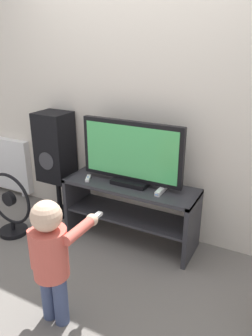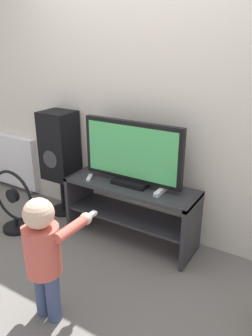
{
  "view_description": "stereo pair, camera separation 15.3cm",
  "coord_description": "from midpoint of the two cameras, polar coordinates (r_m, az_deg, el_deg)",
  "views": [
    {
      "loc": [
        1.18,
        -2.12,
        1.73
      ],
      "look_at": [
        0.0,
        0.12,
        0.73
      ],
      "focal_mm": 35.0,
      "sensor_mm": 36.0,
      "label": 1
    },
    {
      "loc": [
        1.32,
        -2.04,
        1.73
      ],
      "look_at": [
        0.0,
        0.12,
        0.73
      ],
      "focal_mm": 35.0,
      "sensor_mm": 36.0,
      "label": 2
    }
  ],
  "objects": [
    {
      "name": "floor_fan",
      "position": [
        3.27,
        -17.69,
        -6.04
      ],
      "size": [
        0.51,
        0.26,
        0.62
      ],
      "color": "black",
      "rests_on": "ground_plane"
    },
    {
      "name": "ground_plane",
      "position": [
        2.98,
        0.28,
        -14.01
      ],
      "size": [
        16.0,
        16.0,
        0.0
      ],
      "primitive_type": "plane",
      "color": "slate"
    },
    {
      "name": "tv_stand",
      "position": [
        2.93,
        2.33,
        -6.24
      ],
      "size": [
        1.19,
        0.4,
        0.55
      ],
      "color": "#2D2D33",
      "rests_on": "ground_plane"
    },
    {
      "name": "remote_primary",
      "position": [
        2.98,
        -4.91,
        -1.66
      ],
      "size": [
        0.09,
        0.13,
        0.03
      ],
      "color": "white",
      "rests_on": "tv_stand"
    },
    {
      "name": "game_console",
      "position": [
        2.71,
        7.67,
        -4.05
      ],
      "size": [
        0.04,
        0.19,
        0.04
      ],
      "color": "white",
      "rests_on": "tv_stand"
    },
    {
      "name": "speaker_tower",
      "position": [
        3.34,
        -10.2,
        3.42
      ],
      "size": [
        0.32,
        0.29,
        1.08
      ],
      "color": "black",
      "rests_on": "ground_plane"
    },
    {
      "name": "wall_back",
      "position": [
        2.88,
        5.4,
        12.82
      ],
      "size": [
        10.0,
        0.06,
        2.6
      ],
      "color": "silver",
      "rests_on": "ground_plane"
    },
    {
      "name": "child",
      "position": [
        2.13,
        -11.97,
        -13.89
      ],
      "size": [
        0.33,
        0.49,
        0.87
      ],
      "color": "#3F4C72",
      "rests_on": "ground_plane"
    },
    {
      "name": "radiator",
      "position": [
        4.17,
        -18.4,
        1.27
      ],
      "size": [
        0.82,
        0.08,
        0.68
      ],
      "color": "white",
      "rests_on": "ground_plane"
    },
    {
      "name": "television",
      "position": [
        2.77,
        2.65,
        2.4
      ],
      "size": [
        0.92,
        0.2,
        0.56
      ],
      "color": "black",
      "rests_on": "tv_stand"
    }
  ]
}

